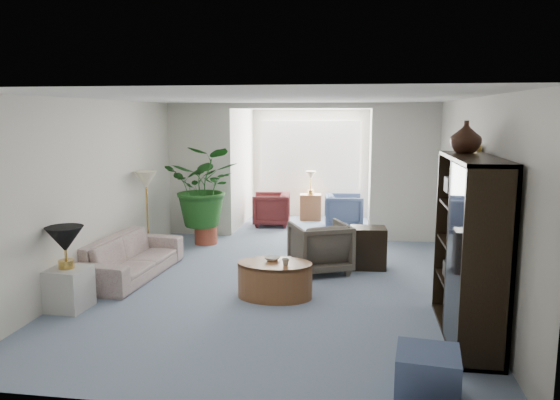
% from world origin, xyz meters
% --- Properties ---
extents(floor, '(6.00, 6.00, 0.00)m').
position_xyz_m(floor, '(0.00, 0.00, 0.00)').
color(floor, '#808EA9').
rests_on(floor, ground).
extents(sunroom_floor, '(2.60, 2.60, 0.00)m').
position_xyz_m(sunroom_floor, '(0.00, 4.10, 0.00)').
color(sunroom_floor, '#808EA9').
rests_on(sunroom_floor, ground).
extents(back_pier_left, '(1.20, 0.12, 2.50)m').
position_xyz_m(back_pier_left, '(-1.90, 3.00, 1.25)').
color(back_pier_left, silver).
rests_on(back_pier_left, ground).
extents(back_pier_right, '(1.20, 0.12, 2.50)m').
position_xyz_m(back_pier_right, '(1.90, 3.00, 1.25)').
color(back_pier_right, silver).
rests_on(back_pier_right, ground).
extents(back_header, '(2.60, 0.12, 0.10)m').
position_xyz_m(back_header, '(0.00, 3.00, 2.45)').
color(back_header, silver).
rests_on(back_header, back_pier_left).
extents(window_pane, '(2.20, 0.02, 1.50)m').
position_xyz_m(window_pane, '(0.00, 5.18, 1.40)').
color(window_pane, white).
extents(window_blinds, '(2.20, 0.02, 1.50)m').
position_xyz_m(window_blinds, '(0.00, 5.15, 1.40)').
color(window_blinds, white).
extents(framed_picture, '(0.04, 0.50, 0.40)m').
position_xyz_m(framed_picture, '(2.46, -0.10, 1.70)').
color(framed_picture, beige).
extents(sofa, '(0.89, 2.01, 0.57)m').
position_xyz_m(sofa, '(-2.09, 0.25, 0.29)').
color(sofa, beige).
rests_on(sofa, ground).
extents(end_table, '(0.48, 0.48, 0.50)m').
position_xyz_m(end_table, '(-2.29, -1.10, 0.25)').
color(end_table, beige).
rests_on(end_table, ground).
extents(table_lamp, '(0.44, 0.44, 0.30)m').
position_xyz_m(table_lamp, '(-2.29, -1.10, 0.85)').
color(table_lamp, black).
rests_on(table_lamp, end_table).
extents(floor_lamp, '(0.36, 0.36, 0.28)m').
position_xyz_m(floor_lamp, '(-2.29, 1.36, 1.25)').
color(floor_lamp, '#F2EAC0').
rests_on(floor_lamp, ground).
extents(coffee_table, '(1.21, 1.21, 0.45)m').
position_xyz_m(coffee_table, '(0.07, -0.33, 0.23)').
color(coffee_table, brown).
rests_on(coffee_table, ground).
extents(coffee_bowl, '(0.25, 0.25, 0.05)m').
position_xyz_m(coffee_bowl, '(0.02, -0.23, 0.47)').
color(coffee_bowl, white).
rests_on(coffee_bowl, coffee_table).
extents(coffee_cup, '(0.12, 0.12, 0.09)m').
position_xyz_m(coffee_cup, '(0.22, -0.43, 0.49)').
color(coffee_cup, '#B7B2A0').
rests_on(coffee_cup, coffee_table).
extents(wingback_chair, '(1.05, 1.06, 0.73)m').
position_xyz_m(wingback_chair, '(0.55, 0.88, 0.37)').
color(wingback_chair, '#5B5247').
rests_on(wingback_chair, ground).
extents(side_table_dark, '(0.55, 0.45, 0.62)m').
position_xyz_m(side_table_dark, '(1.25, 1.18, 0.31)').
color(side_table_dark, black).
rests_on(side_table_dark, ground).
extents(entertainment_cabinet, '(0.45, 1.69, 1.88)m').
position_xyz_m(entertainment_cabinet, '(2.23, -1.21, 0.94)').
color(entertainment_cabinet, black).
rests_on(entertainment_cabinet, ground).
extents(cabinet_urn, '(0.33, 0.33, 0.35)m').
position_xyz_m(cabinet_urn, '(2.23, -0.71, 2.05)').
color(cabinet_urn, '#321A10').
rests_on(cabinet_urn, entertainment_cabinet).
extents(ottoman, '(0.56, 0.56, 0.40)m').
position_xyz_m(ottoman, '(1.69, -2.56, 0.20)').
color(ottoman, '#4E5D86').
rests_on(ottoman, ground).
extents(plant_pot, '(0.40, 0.40, 0.32)m').
position_xyz_m(plant_pot, '(-1.60, 2.30, 0.16)').
color(plant_pot, brown).
rests_on(plant_pot, ground).
extents(house_plant, '(1.29, 1.12, 1.43)m').
position_xyz_m(house_plant, '(-1.60, 2.30, 1.04)').
color(house_plant, '#1F531C').
rests_on(house_plant, plant_pot).
extents(sunroom_chair_blue, '(0.82, 0.80, 0.69)m').
position_xyz_m(sunroom_chair_blue, '(0.80, 4.03, 0.34)').
color(sunroom_chair_blue, '#4E5D86').
rests_on(sunroom_chair_blue, ground).
extents(sunroom_chair_maroon, '(0.81, 0.80, 0.68)m').
position_xyz_m(sunroom_chair_maroon, '(-0.70, 4.03, 0.34)').
color(sunroom_chair_maroon, '#5B1F21').
rests_on(sunroom_chair_maroon, ground).
extents(sunroom_table, '(0.49, 0.40, 0.56)m').
position_xyz_m(sunroom_table, '(0.05, 4.78, 0.28)').
color(sunroom_table, brown).
rests_on(sunroom_table, ground).
extents(shelf_clutter, '(0.30, 1.21, 1.06)m').
position_xyz_m(shelf_clutter, '(2.18, -1.34, 1.09)').
color(shelf_clutter, '#5C5957').
rests_on(shelf_clutter, entertainment_cabinet).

